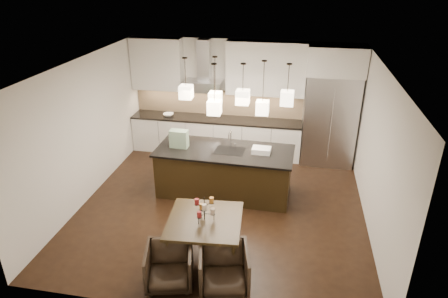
% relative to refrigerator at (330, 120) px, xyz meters
% --- Properties ---
extents(floor, '(5.50, 5.50, 0.02)m').
position_rel_refrigerator_xyz_m(floor, '(-2.10, -2.38, -1.08)').
color(floor, black).
rests_on(floor, ground).
extents(ceiling, '(5.50, 5.50, 0.02)m').
position_rel_refrigerator_xyz_m(ceiling, '(-2.10, -2.38, 1.73)').
color(ceiling, white).
rests_on(ceiling, wall_back).
extents(wall_back, '(5.50, 0.02, 2.80)m').
position_rel_refrigerator_xyz_m(wall_back, '(-2.10, 0.38, 0.32)').
color(wall_back, silver).
rests_on(wall_back, ground).
extents(wall_front, '(5.50, 0.02, 2.80)m').
position_rel_refrigerator_xyz_m(wall_front, '(-2.10, -5.14, 0.32)').
color(wall_front, silver).
rests_on(wall_front, ground).
extents(wall_left, '(0.02, 5.50, 2.80)m').
position_rel_refrigerator_xyz_m(wall_left, '(-4.86, -2.38, 0.32)').
color(wall_left, silver).
rests_on(wall_left, ground).
extents(wall_right, '(0.02, 5.50, 2.80)m').
position_rel_refrigerator_xyz_m(wall_right, '(0.66, -2.38, 0.32)').
color(wall_right, silver).
rests_on(wall_right, ground).
extents(refrigerator, '(1.20, 0.72, 2.15)m').
position_rel_refrigerator_xyz_m(refrigerator, '(0.00, 0.00, 0.00)').
color(refrigerator, '#B7B7BA').
rests_on(refrigerator, floor).
extents(fridge_panel, '(1.26, 0.72, 0.65)m').
position_rel_refrigerator_xyz_m(fridge_panel, '(0.00, 0.00, 1.40)').
color(fridge_panel, silver).
rests_on(fridge_panel, refrigerator).
extents(lower_cabinets, '(4.21, 0.62, 0.88)m').
position_rel_refrigerator_xyz_m(lower_cabinets, '(-2.73, 0.05, -0.64)').
color(lower_cabinets, silver).
rests_on(lower_cabinets, floor).
extents(countertop, '(4.21, 0.66, 0.04)m').
position_rel_refrigerator_xyz_m(countertop, '(-2.73, 0.05, -0.17)').
color(countertop, black).
rests_on(countertop, lower_cabinets).
extents(backsplash, '(4.21, 0.02, 0.63)m').
position_rel_refrigerator_xyz_m(backsplash, '(-2.73, 0.35, 0.16)').
color(backsplash, tan).
rests_on(backsplash, countertop).
extents(upper_cab_left, '(1.25, 0.35, 1.25)m').
position_rel_refrigerator_xyz_m(upper_cab_left, '(-4.20, 0.19, 1.10)').
color(upper_cab_left, silver).
rests_on(upper_cab_left, wall_back).
extents(upper_cab_right, '(1.85, 0.35, 1.25)m').
position_rel_refrigerator_xyz_m(upper_cab_right, '(-1.55, 0.19, 1.10)').
color(upper_cab_right, silver).
rests_on(upper_cab_right, wall_back).
extents(hood_canopy, '(0.90, 0.52, 0.24)m').
position_rel_refrigerator_xyz_m(hood_canopy, '(-3.03, 0.10, 0.65)').
color(hood_canopy, '#B7B7BA').
rests_on(hood_canopy, wall_back).
extents(hood_chimney, '(0.30, 0.28, 0.96)m').
position_rel_refrigerator_xyz_m(hood_chimney, '(-3.03, 0.21, 1.24)').
color(hood_chimney, '#B7B7BA').
rests_on(hood_chimney, hood_canopy).
extents(fruit_bowl, '(0.30, 0.30, 0.06)m').
position_rel_refrigerator_xyz_m(fruit_bowl, '(-3.93, 0.00, -0.12)').
color(fruit_bowl, silver).
rests_on(fruit_bowl, countertop).
extents(island_body, '(2.71, 1.15, 0.94)m').
position_rel_refrigerator_xyz_m(island_body, '(-2.15, -1.87, -0.60)').
color(island_body, black).
rests_on(island_body, floor).
extents(island_top, '(2.80, 1.24, 0.04)m').
position_rel_refrigerator_xyz_m(island_top, '(-2.15, -1.87, -0.11)').
color(island_top, black).
rests_on(island_top, island_body).
extents(faucet, '(0.11, 0.26, 0.41)m').
position_rel_refrigerator_xyz_m(faucet, '(-2.04, -1.76, 0.11)').
color(faucet, silver).
rests_on(faucet, island_top).
extents(tote_bag, '(0.37, 0.20, 0.36)m').
position_rel_refrigerator_xyz_m(tote_bag, '(-3.08, -1.89, 0.09)').
color(tote_bag, '#165129').
rests_on(tote_bag, island_top).
extents(food_container, '(0.37, 0.27, 0.11)m').
position_rel_refrigerator_xyz_m(food_container, '(-1.40, -1.87, -0.04)').
color(food_container, silver).
rests_on(food_container, island_top).
extents(dining_table, '(1.25, 1.25, 0.70)m').
position_rel_refrigerator_xyz_m(dining_table, '(-2.09, -3.89, -0.73)').
color(dining_table, black).
rests_on(dining_table, floor).
extents(candelabra, '(0.36, 0.36, 0.41)m').
position_rel_refrigerator_xyz_m(candelabra, '(-2.09, -3.89, -0.17)').
color(candelabra, black).
rests_on(candelabra, dining_table).
extents(candle_a, '(0.08, 0.08, 0.09)m').
position_rel_refrigerator_xyz_m(candle_a, '(-1.96, -3.88, -0.21)').
color(candle_a, beige).
rests_on(candle_a, candelabra).
extents(candle_b, '(0.08, 0.08, 0.09)m').
position_rel_refrigerator_xyz_m(candle_b, '(-2.17, -3.79, -0.21)').
color(candle_b, '#C67C2D').
rests_on(candle_b, candelabra).
extents(candle_c, '(0.08, 0.08, 0.09)m').
position_rel_refrigerator_xyz_m(candle_c, '(-2.15, -4.01, -0.21)').
color(candle_c, maroon).
rests_on(candle_c, candelabra).
extents(candle_d, '(0.08, 0.08, 0.09)m').
position_rel_refrigerator_xyz_m(candle_d, '(-2.00, -3.80, -0.06)').
color(candle_d, '#C67C2D').
rests_on(candle_d, candelabra).
extents(candle_e, '(0.08, 0.08, 0.09)m').
position_rel_refrigerator_xyz_m(candle_e, '(-2.21, -3.89, -0.06)').
color(candle_e, maroon).
rests_on(candle_e, candelabra).
extents(candle_f, '(0.08, 0.08, 0.09)m').
position_rel_refrigerator_xyz_m(candle_f, '(-2.06, -4.01, -0.06)').
color(candle_f, beige).
rests_on(candle_f, candelabra).
extents(armchair_left, '(0.83, 0.84, 0.64)m').
position_rel_refrigerator_xyz_m(armchair_left, '(-2.47, -4.62, -0.76)').
color(armchair_left, black).
rests_on(armchair_left, floor).
extents(armchair_right, '(0.86, 0.88, 0.67)m').
position_rel_refrigerator_xyz_m(armchair_right, '(-1.66, -4.56, -0.74)').
color(armchair_right, black).
rests_on(armchair_right, floor).
extents(pendant_a, '(0.24, 0.24, 0.26)m').
position_rel_refrigerator_xyz_m(pendant_a, '(-2.92, -1.81, 1.06)').
color(pendant_a, '#FFEAC3').
rests_on(pendant_a, ceiling).
extents(pendant_b, '(0.24, 0.24, 0.26)m').
position_rel_refrigerator_xyz_m(pendant_b, '(-2.38, -1.61, 0.89)').
color(pendant_b, '#FFEAC3').
rests_on(pendant_b, ceiling).
extents(pendant_c, '(0.24, 0.24, 0.26)m').
position_rel_refrigerator_xyz_m(pendant_c, '(-1.77, -2.09, 1.10)').
color(pendant_c, '#FFEAC3').
rests_on(pendant_c, ceiling).
extents(pendant_d, '(0.24, 0.24, 0.26)m').
position_rel_refrigerator_xyz_m(pendant_d, '(-1.43, -1.78, 0.82)').
color(pendant_d, '#FFEAC3').
rests_on(pendant_d, ceiling).
extents(pendant_e, '(0.24, 0.24, 0.26)m').
position_rel_refrigerator_xyz_m(pendant_e, '(-0.97, -1.96, 1.09)').
color(pendant_e, '#FFEAC3').
rests_on(pendant_e, ceiling).
extents(pendant_f, '(0.24, 0.24, 0.26)m').
position_rel_refrigerator_xyz_m(pendant_f, '(-2.28, -2.19, 0.91)').
color(pendant_f, '#FFEAC3').
rests_on(pendant_f, ceiling).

